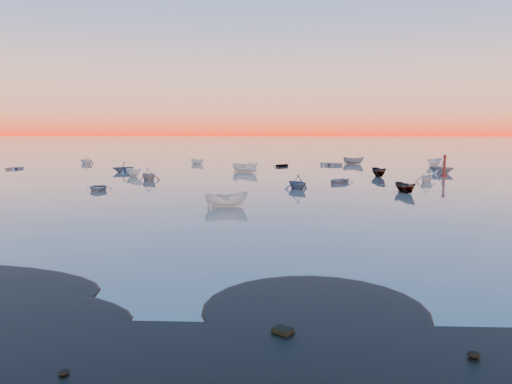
# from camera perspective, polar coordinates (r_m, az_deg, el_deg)

# --- Properties ---
(ground) EXTENTS (600.00, 600.00, 0.00)m
(ground) POSITION_cam_1_polar(r_m,az_deg,el_deg) (120.63, 0.38, 3.97)
(ground) COLOR #6C645A
(ground) RESTS_ON ground
(mud_lobes) EXTENTS (140.00, 6.00, 0.07)m
(mud_lobes) POSITION_cam_1_polar(r_m,az_deg,el_deg) (21.14, -10.92, -12.37)
(mud_lobes) COLOR black
(mud_lobes) RESTS_ON ground
(moored_fleet) EXTENTS (124.00, 58.00, 1.20)m
(moored_fleet) POSITION_cam_1_polar(r_m,az_deg,el_deg) (73.83, -1.08, 1.83)
(moored_fleet) COLOR beige
(moored_fleet) RESTS_ON ground
(boat_near_left) EXTENTS (4.36, 2.75, 1.01)m
(boat_near_left) POSITION_cam_1_polar(r_m,az_deg,el_deg) (59.59, -17.59, 0.16)
(boat_near_left) COLOR slate
(boat_near_left) RESTS_ON ground
(boat_near_center) EXTENTS (2.36, 4.17, 1.36)m
(boat_near_center) POSITION_cam_1_polar(r_m,az_deg,el_deg) (45.14, -3.40, -1.71)
(boat_near_center) COLOR beige
(boat_near_center) RESTS_ON ground
(boat_near_right) EXTENTS (3.97, 3.40, 1.28)m
(boat_near_right) POSITION_cam_1_polar(r_m,az_deg,el_deg) (58.44, 4.74, 0.35)
(boat_near_right) COLOR #354A66
(boat_near_right) RESTS_ON ground
(channel_marker) EXTENTS (0.97, 0.97, 3.47)m
(channel_marker) POSITION_cam_1_polar(r_m,az_deg,el_deg) (78.23, 20.73, 2.67)
(channel_marker) COLOR #4E1210
(channel_marker) RESTS_ON ground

